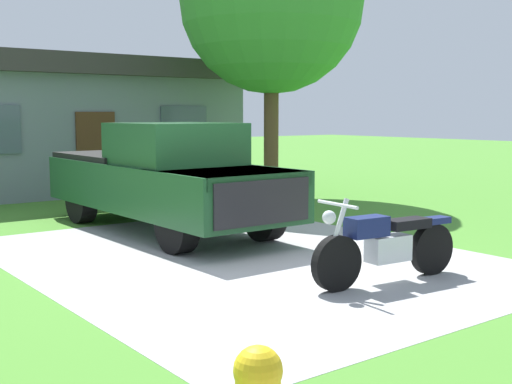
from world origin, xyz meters
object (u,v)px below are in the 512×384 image
(motorcycle, at_px, (386,244))
(neighbor_house, at_px, (57,123))
(shade_tree, at_px, (272,2))
(pickup_truck, at_px, (163,177))

(motorcycle, xyz_separation_m, neighbor_house, (0.67, 12.51, 1.32))
(shade_tree, distance_m, neighbor_house, 6.83)
(motorcycle, relative_size, pickup_truck, 0.39)
(motorcycle, bearing_deg, neighbor_house, 86.92)
(pickup_truck, height_order, neighbor_house, neighbor_house)
(neighbor_house, bearing_deg, motorcycle, -93.08)
(shade_tree, bearing_deg, motorcycle, -119.02)
(shade_tree, xyz_separation_m, neighbor_house, (-3.41, 5.15, -2.91))
(motorcycle, xyz_separation_m, pickup_truck, (-0.35, 4.86, 0.48))
(motorcycle, relative_size, neighbor_house, 0.23)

